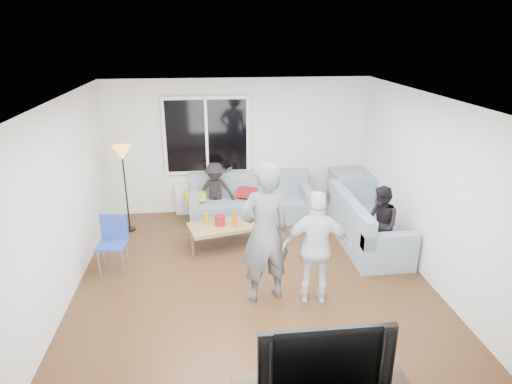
{
  "coord_description": "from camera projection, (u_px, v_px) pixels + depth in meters",
  "views": [
    {
      "loc": [
        -0.6,
        -5.55,
        3.42
      ],
      "look_at": [
        0.1,
        0.6,
        1.15
      ],
      "focal_mm": 31.06,
      "sensor_mm": 36.0,
      "label": 1
    }
  ],
  "objects": [
    {
      "name": "floor",
      "position": [
        254.0,
        282.0,
        6.42
      ],
      "size": [
        5.0,
        5.5,
        0.04
      ],
      "primitive_type": "cube",
      "color": "#56351C",
      "rests_on": "ground"
    },
    {
      "name": "ceiling",
      "position": [
        253.0,
        98.0,
        5.51
      ],
      "size": [
        5.0,
        5.5,
        0.04
      ],
      "primitive_type": "cube",
      "color": "white",
      "rests_on": "ground"
    },
    {
      "name": "wall_back",
      "position": [
        238.0,
        147.0,
        8.55
      ],
      "size": [
        5.0,
        0.04,
        2.6
      ],
      "primitive_type": "cube",
      "color": "silver",
      "rests_on": "ground"
    },
    {
      "name": "wall_front",
      "position": [
        293.0,
        325.0,
        3.38
      ],
      "size": [
        5.0,
        0.04,
        2.6
      ],
      "primitive_type": "cube",
      "color": "silver",
      "rests_on": "ground"
    },
    {
      "name": "wall_left",
      "position": [
        59.0,
        205.0,
        5.7
      ],
      "size": [
        0.04,
        5.5,
        2.6
      ],
      "primitive_type": "cube",
      "color": "silver",
      "rests_on": "ground"
    },
    {
      "name": "wall_right",
      "position": [
        431.0,
        190.0,
        6.23
      ],
      "size": [
        0.04,
        5.5,
        2.6
      ],
      "primitive_type": "cube",
      "color": "silver",
      "rests_on": "ground"
    },
    {
      "name": "window_frame",
      "position": [
        207.0,
        136.0,
        8.33
      ],
      "size": [
        1.62,
        0.06,
        1.47
      ],
      "primitive_type": "cube",
      "color": "white",
      "rests_on": "wall_back"
    },
    {
      "name": "window_glass",
      "position": [
        207.0,
        136.0,
        8.29
      ],
      "size": [
        1.5,
        0.02,
        1.35
      ],
      "primitive_type": "cube",
      "color": "black",
      "rests_on": "window_frame"
    },
    {
      "name": "window_mullion",
      "position": [
        207.0,
        136.0,
        8.28
      ],
      "size": [
        0.05,
        0.03,
        1.35
      ],
      "primitive_type": "cube",
      "color": "white",
      "rests_on": "window_frame"
    },
    {
      "name": "radiator",
      "position": [
        209.0,
        198.0,
        8.72
      ],
      "size": [
        1.3,
        0.12,
        0.62
      ],
      "primitive_type": "cube",
      "color": "silver",
      "rests_on": "floor"
    },
    {
      "name": "potted_plant",
      "position": [
        228.0,
        175.0,
        8.56
      ],
      "size": [
        0.2,
        0.17,
        0.34
      ],
      "primitive_type": "imported",
      "rotation": [
        0.0,
        0.0,
        0.13
      ],
      "color": "#2C5A24",
      "rests_on": "radiator"
    },
    {
      "name": "vase",
      "position": [
        193.0,
        180.0,
        8.52
      ],
      "size": [
        0.2,
        0.2,
        0.18
      ],
      "primitive_type": "imported",
      "rotation": [
        0.0,
        0.0,
        0.19
      ],
      "color": "silver",
      "rests_on": "radiator"
    },
    {
      "name": "sofa_back_section",
      "position": [
        251.0,
        198.0,
        8.4
      ],
      "size": [
        2.3,
        0.85,
        0.85
      ],
      "primitive_type": null,
      "color": "gray",
      "rests_on": "floor"
    },
    {
      "name": "sofa_right_section",
      "position": [
        368.0,
        221.0,
        7.36
      ],
      "size": [
        2.0,
        0.85,
        0.85
      ],
      "primitive_type": null,
      "rotation": [
        0.0,
        0.0,
        1.57
      ],
      "color": "gray",
      "rests_on": "floor"
    },
    {
      "name": "sofa_corner",
      "position": [
        354.0,
        193.0,
        8.62
      ],
      "size": [
        0.85,
        0.85,
        0.85
      ],
      "primitive_type": "cube",
      "color": "gray",
      "rests_on": "floor"
    },
    {
      "name": "cushion_yellow",
      "position": [
        195.0,
        196.0,
        8.25
      ],
      "size": [
        0.43,
        0.38,
        0.14
      ],
      "primitive_type": "cube",
      "rotation": [
        0.0,
        0.0,
        0.18
      ],
      "color": "gold",
      "rests_on": "sofa_back_section"
    },
    {
      "name": "cushion_red",
      "position": [
        247.0,
        192.0,
        8.42
      ],
      "size": [
        0.45,
        0.42,
        0.13
      ],
      "primitive_type": "cube",
      "rotation": [
        0.0,
        0.0,
        -0.39
      ],
      "color": "maroon",
      "rests_on": "sofa_back_section"
    },
    {
      "name": "coffee_table",
      "position": [
        223.0,
        236.0,
        7.36
      ],
      "size": [
        1.21,
        0.85,
        0.4
      ],
      "primitive_type": "cube",
      "rotation": [
        0.0,
        0.0,
        0.25
      ],
      "color": "#987B49",
      "rests_on": "floor"
    },
    {
      "name": "pitcher",
      "position": [
        220.0,
        220.0,
        7.25
      ],
      "size": [
        0.17,
        0.17,
        0.17
      ],
      "primitive_type": "cylinder",
      "color": "maroon",
      "rests_on": "coffee_table"
    },
    {
      "name": "side_chair",
      "position": [
        112.0,
        246.0,
        6.52
      ],
      "size": [
        0.45,
        0.45,
        0.86
      ],
      "primitive_type": null,
      "rotation": [
        0.0,
        0.0,
        -0.12
      ],
      "color": "#253EA2",
      "rests_on": "floor"
    },
    {
      "name": "floor_lamp",
      "position": [
        126.0,
        190.0,
        7.77
      ],
      "size": [
        0.32,
        0.32,
        1.56
      ],
      "primitive_type": null,
      "color": "gold",
      "rests_on": "floor"
    },
    {
      "name": "player_left",
      "position": [
        264.0,
        233.0,
        5.7
      ],
      "size": [
        0.8,
        0.63,
        1.92
      ],
      "primitive_type": "imported",
      "rotation": [
        0.0,
        0.0,
        3.41
      ],
      "color": "#4C4C51",
      "rests_on": "floor"
    },
    {
      "name": "player_right",
      "position": [
        317.0,
        248.0,
        5.7
      ],
      "size": [
        0.96,
        0.52,
        1.55
      ],
      "primitive_type": "imported",
      "rotation": [
        0.0,
        0.0,
        2.98
      ],
      "color": "silver",
      "rests_on": "floor"
    },
    {
      "name": "spectator_right",
      "position": [
        381.0,
        224.0,
        6.82
      ],
      "size": [
        0.51,
        0.63,
        1.2
      ],
      "primitive_type": "imported",
      "rotation": [
        0.0,
        0.0,
        -1.47
      ],
      "color": "black",
      "rests_on": "floor"
    },
    {
      "name": "spectator_back",
      "position": [
        215.0,
        192.0,
        8.31
      ],
      "size": [
        0.75,
        0.46,
        1.13
      ],
      "primitive_type": "imported",
      "rotation": [
        0.0,
        0.0,
        -0.05
      ],
      "color": "black",
      "rests_on": "floor"
    },
    {
      "name": "television",
      "position": [
        323.0,
        353.0,
        3.85
      ],
      "size": [
        1.18,
        0.15,
        0.68
      ],
      "primitive_type": "imported",
      "color": "black",
      "rests_on": "tv_console"
    },
    {
      "name": "bottle_a",
      "position": [
        206.0,
        218.0,
        7.31
      ],
      "size": [
        0.07,
        0.07,
        0.19
      ],
      "primitive_type": "cylinder",
      "color": "#C5800B",
      "rests_on": "coffee_table"
    },
    {
      "name": "bottle_e",
      "position": [
        246.0,
        215.0,
        7.41
      ],
      "size": [
        0.07,
        0.07,
        0.2
      ],
      "primitive_type": "cylinder",
      "color": "black",
      "rests_on": "coffee_table"
    },
    {
      "name": "bottle_d",
      "position": [
        235.0,
        220.0,
        7.18
      ],
      "size": [
        0.07,
        0.07,
        0.25
      ],
      "primitive_type": "cylinder",
      "color": "#C95F11",
      "rests_on": "coffee_table"
    }
  ]
}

